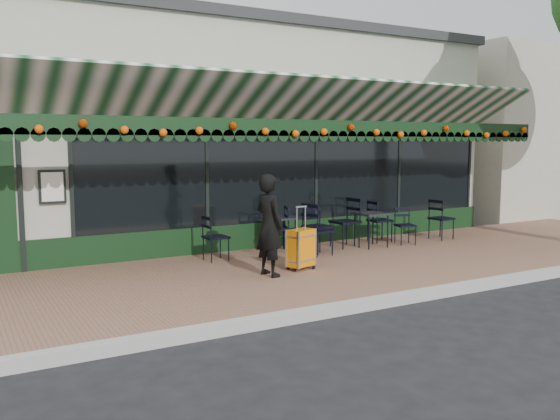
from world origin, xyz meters
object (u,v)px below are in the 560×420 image
chair_a_front (405,226)px  chair_b_front (319,231)px  suitcase (301,249)px  chair_a_right (380,221)px  cafe_table_b (279,221)px  chair_solo (216,238)px  chair_b_left (277,229)px  chair_a_left (345,222)px  woman (269,225)px  chair_a_extra (441,219)px  chair_b_right (318,227)px  cafe_table_a (371,216)px

chair_a_front → chair_b_front: size_ratio=0.86×
suitcase → chair_a_right: suitcase is taller
cafe_table_b → chair_solo: 1.40m
cafe_table_b → chair_b_left: size_ratio=0.75×
chair_a_right → chair_a_left: bearing=104.6°
chair_a_left → chair_b_front: (-0.92, -0.45, -0.05)m
cafe_table_b → suitcase: bearing=-106.9°
chair_a_front → chair_a_right: bearing=132.2°
chair_a_right → woman: bearing=120.6°
cafe_table_b → chair_a_left: size_ratio=0.67×
woman → chair_b_front: 1.91m
chair_a_extra → chair_b_right: chair_b_right is taller
chair_a_left → chair_b_right: 0.82m
chair_a_left → chair_a_extra: 2.37m
cafe_table_a → chair_b_front: 1.41m
suitcase → chair_a_left: suitcase is taller
chair_solo → chair_b_front: bearing=-107.0°
cafe_table_a → chair_a_left: 0.53m
woman → chair_b_front: bearing=-66.2°
suitcase → cafe_table_b: size_ratio=1.57×
woman → suitcase: 0.81m
chair_a_right → chair_a_extra: chair_a_right is taller
suitcase → chair_a_left: size_ratio=1.05×
cafe_table_a → chair_a_left: (-0.46, 0.24, -0.12)m
chair_b_front → chair_a_left: bearing=20.5°
cafe_table_a → chair_a_right: chair_a_right is taller
chair_a_extra → chair_b_front: chair_b_front is taller
chair_a_right → chair_b_front: size_ratio=0.99×
chair_a_extra → chair_a_front: bearing=91.4°
chair_b_right → suitcase: bearing=124.4°
cafe_table_a → chair_b_left: (-1.86, 0.49, -0.17)m
cafe_table_a → chair_b_left: size_ratio=0.78×
chair_a_front → chair_b_left: bearing=-176.2°
chair_a_extra → chair_b_right: (-3.14, 0.01, 0.04)m
suitcase → chair_b_left: (0.44, 1.59, 0.09)m
woman → chair_b_right: size_ratio=1.66×
chair_a_left → chair_a_right: (1.01, 0.16, -0.06)m
suitcase → chair_a_left: bearing=15.9°
suitcase → chair_a_extra: bearing=-5.4°
woman → chair_solo: (-0.25, 1.50, -0.39)m
chair_a_right → chair_a_front: chair_a_right is taller
suitcase → chair_a_front: size_ratio=1.37×
cafe_table_b → chair_a_extra: bearing=-6.9°
chair_a_front → chair_solo: bearing=-168.8°
chair_b_front → chair_solo: size_ratio=1.09×
chair_a_front → woman: bearing=-146.8°
chair_b_front → suitcase: bearing=-142.0°
woman → cafe_table_a: size_ratio=2.33×
cafe_table_a → chair_a_left: size_ratio=0.69×
chair_b_right → chair_b_front: (-0.13, -0.22, -0.04)m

